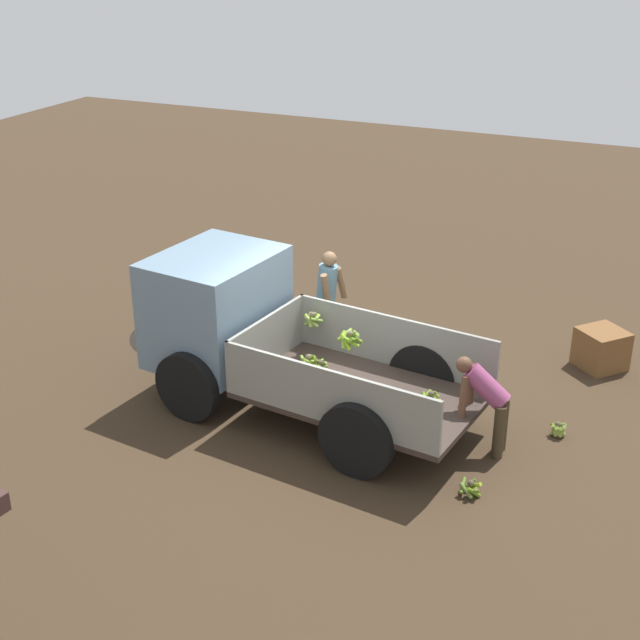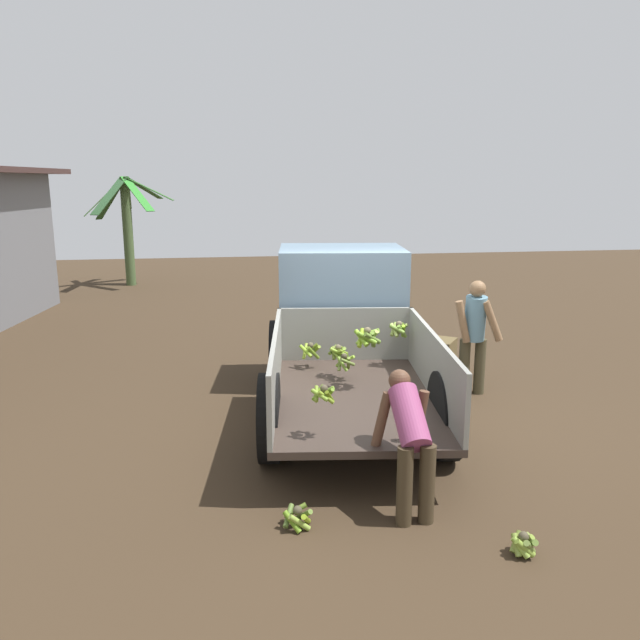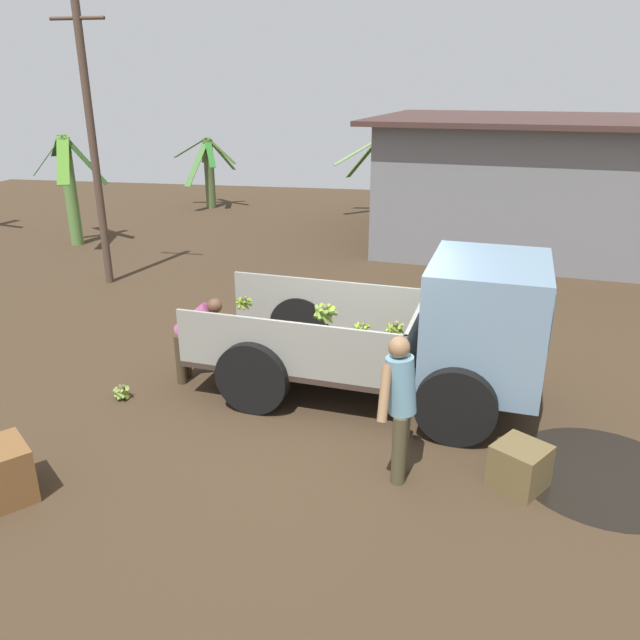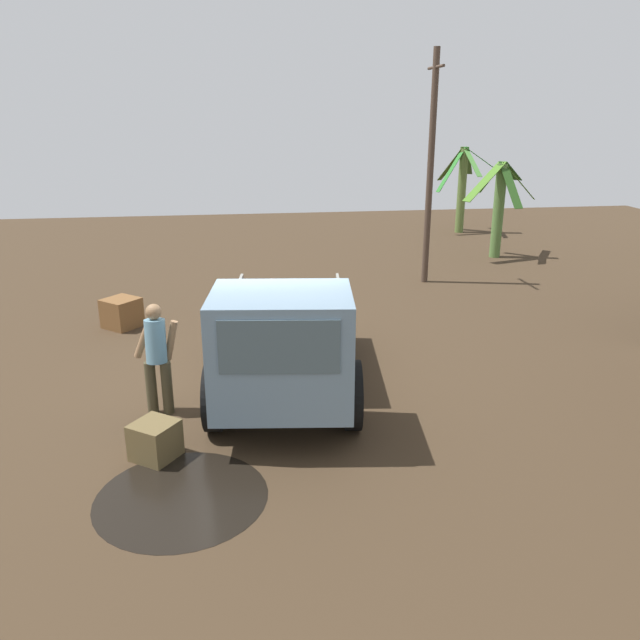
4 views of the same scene
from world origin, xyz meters
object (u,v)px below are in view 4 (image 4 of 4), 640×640
at_px(person_worker_loading, 271,300).
at_px(banana_bunch_on_ground_0, 234,320).
at_px(wooden_crate_0, 122,313).
at_px(cargo_truck, 284,348).
at_px(person_foreground_visitor, 157,354).
at_px(banana_bunch_on_ground_1, 323,327).
at_px(utility_pole, 430,167).
at_px(wooden_crate_1, 155,440).

height_order(person_worker_loading, banana_bunch_on_ground_0, person_worker_loading).
height_order(person_worker_loading, wooden_crate_0, person_worker_loading).
bearing_deg(wooden_crate_0, cargo_truck, 33.46).
xyz_separation_m(person_foreground_visitor, wooden_crate_0, (-4.04, -1.17, -0.62)).
distance_m(banana_bunch_on_ground_0, banana_bunch_on_ground_1, 1.91).
relative_size(cargo_truck, utility_pole, 0.85).
xyz_separation_m(cargo_truck, wooden_crate_0, (-4.49, -2.97, -0.77)).
bearing_deg(person_worker_loading, utility_pole, 128.23).
relative_size(utility_pole, banana_bunch_on_ground_0, 23.77).
bearing_deg(banana_bunch_on_ground_1, banana_bunch_on_ground_0, -111.61).
height_order(cargo_truck, banana_bunch_on_ground_1, cargo_truck).
bearing_deg(banana_bunch_on_ground_0, utility_pole, 119.56).
xyz_separation_m(person_foreground_visitor, person_worker_loading, (-3.01, 1.85, -0.17)).
relative_size(person_foreground_visitor, person_worker_loading, 1.30).
bearing_deg(person_foreground_visitor, banana_bunch_on_ground_1, -37.28).
bearing_deg(banana_bunch_on_ground_1, wooden_crate_0, -102.65).
relative_size(person_worker_loading, banana_bunch_on_ground_1, 4.52).
height_order(cargo_truck, banana_bunch_on_ground_0, cargo_truck).
height_order(utility_pole, banana_bunch_on_ground_1, utility_pole).
relative_size(cargo_truck, person_worker_loading, 3.76).
xyz_separation_m(banana_bunch_on_ground_1, wooden_crate_0, (-0.91, -4.06, 0.19)).
height_order(cargo_truck, wooden_crate_0, cargo_truck).
bearing_deg(utility_pole, person_worker_loading, -49.30).
bearing_deg(utility_pole, person_foreground_visitor, -42.46).
distance_m(person_worker_loading, banana_bunch_on_ground_1, 1.23).
bearing_deg(cargo_truck, wooden_crate_1, -56.56).
distance_m(cargo_truck, banana_bunch_on_ground_1, 3.86).
relative_size(person_foreground_visitor, wooden_crate_1, 3.25).
height_order(banana_bunch_on_ground_1, wooden_crate_1, wooden_crate_1).
bearing_deg(person_worker_loading, wooden_crate_1, -25.05).
bearing_deg(utility_pole, banana_bunch_on_ground_1, -42.20).
height_order(cargo_truck, utility_pole, utility_pole).
bearing_deg(wooden_crate_1, cargo_truck, 116.43).
relative_size(utility_pole, banana_bunch_on_ground_1, 20.06).
relative_size(banana_bunch_on_ground_1, wooden_crate_1, 0.55).
distance_m(utility_pole, banana_bunch_on_ground_1, 5.53).
bearing_deg(person_foreground_visitor, utility_pole, -37.00).
relative_size(person_worker_loading, banana_bunch_on_ground_0, 5.35).
xyz_separation_m(cargo_truck, utility_pole, (-7.10, 4.29, 1.85)).
relative_size(person_foreground_visitor, wooden_crate_0, 2.62).
xyz_separation_m(cargo_truck, person_worker_loading, (-3.46, 0.06, -0.32)).
xyz_separation_m(cargo_truck, banana_bunch_on_ground_1, (-3.58, 1.10, -0.97)).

